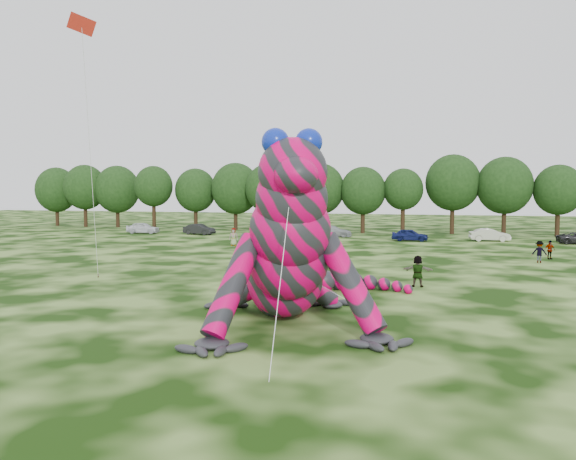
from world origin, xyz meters
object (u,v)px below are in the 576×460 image
Objects in this scene: inflatable_gecko at (282,227)px; tree_11 at (504,196)px; tree_7 at (320,198)px; tree_12 at (558,201)px; tree_6 at (268,198)px; tree_9 at (403,201)px; tree_8 at (363,200)px; spectator_4 at (234,237)px; car_1 at (199,229)px; car_5 at (490,235)px; tree_0 at (57,197)px; spectator_1 at (281,255)px; tree_10 at (453,194)px; tree_5 at (236,196)px; car_0 at (143,228)px; tree_1 at (85,196)px; tree_3 at (154,197)px; tree_4 at (196,199)px; spectator_5 at (418,271)px; flying_kite at (83,45)px; car_2 at (272,231)px; spectator_2 at (539,252)px; tree_2 at (117,196)px; car_3 at (332,231)px.

tree_11 is at bearing 52.76° from inflatable_gecko.
tree_12 is at bearing 1.78° from tree_7.
tree_6 is 1.09× the size of tree_9.
tree_8 is 4.86× the size of spectator_4.
inflatable_gecko is 3.84× the size of car_1.
car_5 is at bearing 52.42° from inflatable_gecko.
tree_9 is at bearing 2.78° from tree_7.
tree_0 is 61.95m from spectator_1.
tree_7 is 17.58m from tree_10.
tree_5 is at bearing 66.34° from car_5.
tree_5 is 14.41m from car_0.
tree_1 is 1.04× the size of tree_3.
tree_4 is 49.66m from tree_12.
tree_10 is (6.33, 1.23, 0.91)m from tree_9.
tree_12 reaches higher than tree_8.
tree_3 is 1.09× the size of tree_9.
spectator_1 is at bearing -91.89° from tree_8.
tree_11 reaches higher than tree_6.
inflatable_gecko is 8.82× the size of spectator_4.
tree_8 is 2.04× the size of car_0.
car_1 is 2.24× the size of spectator_5.
tree_3 is 58.48m from spectator_5.
car_0 is (-19.11, 38.89, -13.19)m from flying_kite.
tree_0 reaches higher than tree_6.
tree_11 is 2.30× the size of car_0.
spectator_4 is (-14.11, 30.06, -3.14)m from inflatable_gecko.
tree_1 is at bearing -133.26° from spectator_1.
tree_10 reaches higher than tree_4.
inflatable_gecko is 33.36m from spectator_4.
car_2 is (-21.82, -9.94, -4.63)m from tree_10.
spectator_4 is at bearing -49.19° from spectator_5.
tree_8 is 1.99× the size of car_2.
tree_11 is (36.91, -0.24, 0.14)m from tree_5.
car_1 is at bearing -147.65° from spectator_1.
spectator_2 is (38.10, -19.07, 0.18)m from car_1.
tree_6 reaches higher than car_2.
tree_11 is (31.34, 1.51, 0.29)m from tree_6.
car_5 is at bearing -9.23° from tree_0.
tree_8 is at bearing 1.78° from tree_7.
car_2 is at bearing -19.50° from tree_2.
car_5 is at bearing -21.10° from tree_7.
tree_12 is at bearing -0.26° from tree_1.
tree_2 is 13.38m from tree_4.
tree_3 is 55.73m from tree_12.
tree_4 is 24.70m from car_3.
tree_5 is 5.60× the size of spectator_2.
tree_5 is (-9.73, 49.02, -9.04)m from flying_kite.
spectator_4 reaches higher than car_5.
car_3 is (41.38, -8.38, -4.19)m from tree_1.
car_0 is 1.04× the size of car_1.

